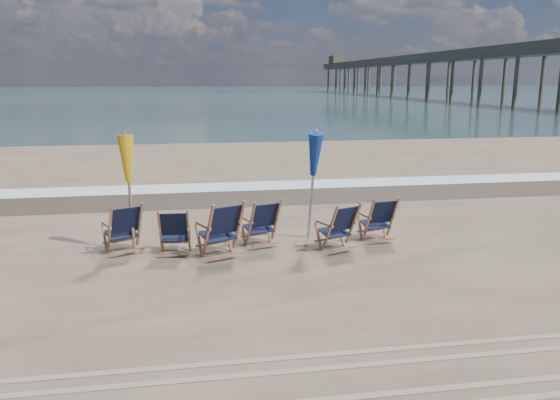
% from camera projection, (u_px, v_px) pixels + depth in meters
% --- Properties ---
extents(ocean, '(400.00, 400.00, 0.00)m').
position_uv_depth(ocean, '(195.00, 93.00, 131.83)').
color(ocean, '#314F52').
rests_on(ocean, ground).
extents(surf_foam, '(200.00, 1.40, 0.01)m').
position_uv_depth(surf_foam, '(247.00, 186.00, 16.54)').
color(surf_foam, silver).
rests_on(surf_foam, ground).
extents(wet_sand_strip, '(200.00, 2.60, 0.00)m').
position_uv_depth(wet_sand_strip, '(253.00, 196.00, 15.10)').
color(wet_sand_strip, '#42362A').
rests_on(wet_sand_strip, ground).
extents(tire_tracks, '(80.00, 1.30, 0.01)m').
position_uv_depth(tire_tracks, '(356.00, 380.00, 5.85)').
color(tire_tracks, gray).
rests_on(tire_tracks, ground).
extents(beach_chair_0, '(0.86, 0.91, 0.99)m').
position_uv_depth(beach_chair_0, '(140.00, 226.00, 10.14)').
color(beach_chair_0, black).
rests_on(beach_chair_0, ground).
extents(beach_chair_1, '(0.62, 0.69, 0.91)m').
position_uv_depth(beach_chair_1, '(188.00, 232.00, 9.93)').
color(beach_chair_1, black).
rests_on(beach_chair_1, ground).
extents(beach_chair_2, '(0.94, 0.99, 1.08)m').
position_uv_depth(beach_chair_2, '(239.00, 227.00, 9.89)').
color(beach_chair_2, black).
rests_on(beach_chair_2, ground).
extents(beach_chair_3, '(0.79, 0.85, 0.96)m').
position_uv_depth(beach_chair_3, '(277.00, 222.00, 10.52)').
color(beach_chair_3, black).
rests_on(beach_chair_3, ground).
extents(beach_chair_4, '(0.83, 0.87, 0.96)m').
position_uv_depth(beach_chair_4, '(353.00, 225.00, 10.27)').
color(beach_chair_4, black).
rests_on(beach_chair_4, ground).
extents(beach_chair_5, '(0.70, 0.76, 0.94)m').
position_uv_depth(beach_chair_5, '(393.00, 219.00, 10.80)').
color(beach_chair_5, black).
rests_on(beach_chair_5, ground).
extents(umbrella_yellow, '(0.30, 0.30, 2.17)m').
position_uv_depth(umbrella_yellow, '(128.00, 165.00, 9.92)').
color(umbrella_yellow, '#9A6545').
rests_on(umbrella_yellow, ground).
extents(umbrella_blue, '(0.30, 0.30, 2.21)m').
position_uv_depth(umbrella_blue, '(312.00, 157.00, 10.63)').
color(umbrella_blue, '#A5A5AD').
rests_on(umbrella_blue, ground).
extents(fishing_pier, '(4.40, 140.00, 9.30)m').
position_uv_depth(fishing_pier, '(445.00, 70.00, 84.90)').
color(fishing_pier, brown).
rests_on(fishing_pier, ground).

